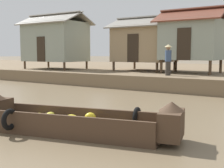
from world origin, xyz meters
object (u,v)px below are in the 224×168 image
Objects in this scene: banana_boat at (74,121)px; stilt_house_left at (55,41)px; stilt_house_mid_left at (145,43)px; stilt_house_mid_right at (192,39)px; vendor_person at (168,58)px.

banana_boat is 1.01× the size of stilt_house_left.
banana_boat is 13.93m from stilt_house_mid_left.
stilt_house_left is 10.31m from stilt_house_mid_right.
vendor_person is at bearing 99.31° from banana_boat.
stilt_house_mid_left is at bearing 167.05° from stilt_house_mid_right.
stilt_house_left is at bearing -165.43° from stilt_house_mid_left.
stilt_house_mid_left is 2.59× the size of vendor_person.
vendor_person is (9.83, -1.61, -1.17)m from stilt_house_left.
stilt_house_left reaches higher than stilt_house_mid_right.
stilt_house_mid_right is 2.38× the size of vendor_person.
stilt_house_mid_left reaches higher than vendor_person.
stilt_house_left is (-11.40, 11.17, 2.55)m from banana_boat.
banana_boat is at bearing -84.65° from stilt_house_mid_right.
stilt_house_mid_left is (6.72, 1.75, -0.22)m from stilt_house_left.
stilt_house_mid_left reaches higher than banana_boat.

